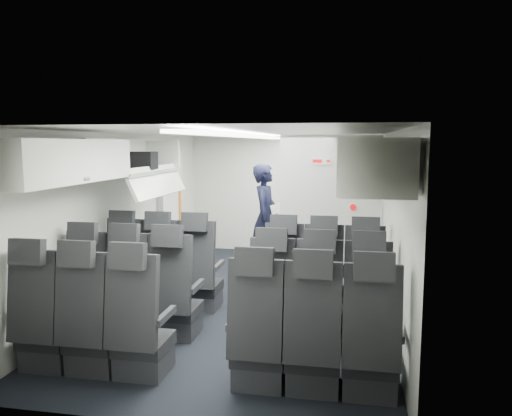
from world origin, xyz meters
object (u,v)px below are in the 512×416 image
(seat_row_mid, at_px, (224,303))
(boarding_door, at_px, (171,209))
(seat_row_rear, at_px, (198,337))
(carry_on_bag, at_px, (140,161))
(seat_row_front, at_px, (242,280))
(galley_unit, at_px, (332,204))
(flight_attendant, at_px, (266,218))

(seat_row_mid, bearing_deg, boarding_door, 118.77)
(seat_row_rear, xyz_separation_m, carry_on_bag, (-1.38, 2.12, 1.40))
(seat_row_front, bearing_deg, galley_unit, 73.72)
(galley_unit, bearing_deg, seat_row_front, -106.28)
(boarding_door, bearing_deg, seat_row_mid, -61.23)
(boarding_door, xyz_separation_m, flight_attendant, (1.59, -0.03, -0.10))
(seat_row_front, height_order, carry_on_bag, carry_on_bag)
(carry_on_bag, bearing_deg, seat_row_mid, -42.53)
(seat_row_rear, distance_m, galley_unit, 5.17)
(galley_unit, xyz_separation_m, flight_attendant, (-1.00, -1.20, -0.10))
(galley_unit, height_order, flight_attendant, galley_unit)
(boarding_door, relative_size, carry_on_bag, 4.86)
(seat_row_rear, bearing_deg, flight_attendant, 90.75)
(galley_unit, bearing_deg, flight_attendant, -129.84)
(flight_attendant, relative_size, carry_on_bag, 4.45)
(seat_row_front, bearing_deg, flight_attendant, 91.40)
(seat_row_mid, relative_size, boarding_door, 1.79)
(carry_on_bag, bearing_deg, galley_unit, 50.32)
(seat_row_front, relative_size, seat_row_mid, 1.00)
(galley_unit, relative_size, carry_on_bag, 4.96)
(seat_row_front, xyz_separation_m, seat_row_rear, (0.00, -1.80, 0.00))
(galley_unit, xyz_separation_m, boarding_door, (-2.59, -1.17, 0.00))
(boarding_door, bearing_deg, carry_on_bag, -81.81)
(seat_row_front, bearing_deg, seat_row_mid, -90.00)
(seat_row_rear, xyz_separation_m, boarding_door, (-1.64, 3.89, 0.55))
(seat_row_rear, bearing_deg, seat_row_front, 90.00)
(seat_row_front, relative_size, flight_attendant, 1.96)
(seat_row_rear, distance_m, carry_on_bag, 2.89)
(seat_row_rear, height_order, galley_unit, galley_unit)
(galley_unit, xyz_separation_m, carry_on_bag, (-2.33, -2.94, 0.85))
(boarding_door, xyz_separation_m, carry_on_bag, (0.25, -1.77, 0.85))
(carry_on_bag, bearing_deg, seat_row_front, -14.14)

